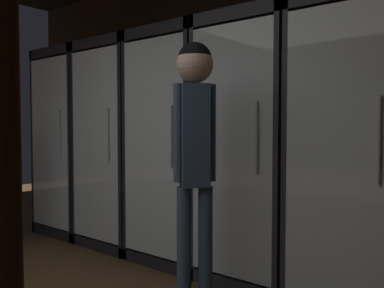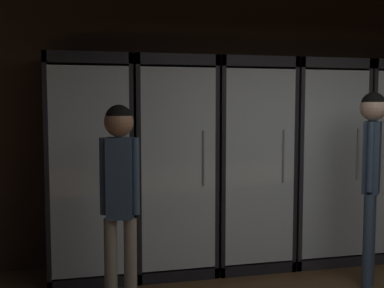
% 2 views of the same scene
% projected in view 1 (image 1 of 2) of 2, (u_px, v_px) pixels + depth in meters
% --- Properties ---
extents(wall_back, '(6.00, 0.06, 2.80)m').
position_uv_depth(wall_back, '(233.00, 107.00, 3.71)').
color(wall_back, '#382619').
rests_on(wall_back, ground).
extents(cooler_far_left, '(0.76, 0.68, 2.08)m').
position_uv_depth(cooler_far_left, '(79.00, 144.00, 4.67)').
color(cooler_far_left, black).
rests_on(cooler_far_left, ground).
extents(cooler_left, '(0.76, 0.68, 2.08)m').
position_uv_depth(cooler_left, '(124.00, 146.00, 4.18)').
color(cooler_left, black).
rests_on(cooler_left, ground).
extents(cooler_center, '(0.76, 0.68, 2.08)m').
position_uv_depth(cooler_center, '(181.00, 149.00, 3.69)').
color(cooler_center, black).
rests_on(cooler_center, ground).
extents(cooler_right, '(0.76, 0.68, 2.08)m').
position_uv_depth(cooler_right, '(256.00, 152.00, 3.20)').
color(cooler_right, '#2B2B30').
rests_on(cooler_right, ground).
extents(cooler_far_right, '(0.76, 0.68, 2.08)m').
position_uv_depth(cooler_far_right, '(358.00, 156.00, 2.71)').
color(cooler_far_right, '#2B2B30').
rests_on(cooler_far_right, ground).
extents(shopper_far, '(0.23, 0.23, 1.74)m').
position_uv_depth(shopper_far, '(195.00, 137.00, 2.48)').
color(shopper_far, '#384C66').
rests_on(shopper_far, ground).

